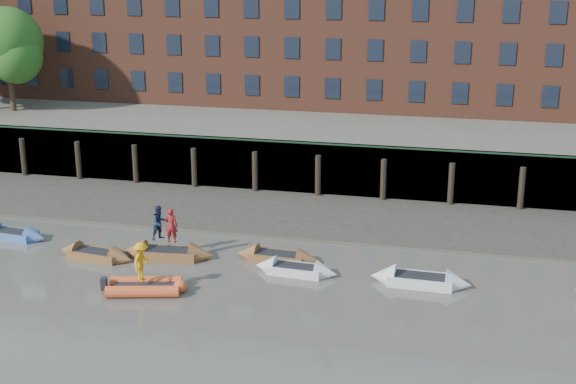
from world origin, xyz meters
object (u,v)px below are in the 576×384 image
(rowboat_2, at_px, (96,255))
(person_rower_a, at_px, (171,225))
(rowboat_1, at_px, (12,234))
(rowboat_6, at_px, (420,280))
(rowboat_5, at_px, (296,270))
(person_rower_b, at_px, (160,223))
(rowboat_3, at_px, (168,254))
(person_rib_crew, at_px, (141,261))
(rowboat_4, at_px, (278,257))
(rib_tender, at_px, (148,287))

(rowboat_2, relative_size, person_rower_a, 2.41)
(rowboat_1, height_order, rowboat_6, rowboat_6)
(rowboat_5, bearing_deg, person_rower_b, 178.61)
(rowboat_1, relative_size, person_rower_b, 2.37)
(rowboat_3, relative_size, person_rib_crew, 2.64)
(rowboat_4, relative_size, person_rib_crew, 2.37)
(rowboat_6, xyz_separation_m, rib_tender, (-11.73, -3.56, 0.03))
(rowboat_5, distance_m, person_rower_a, 6.49)
(person_rower_a, bearing_deg, rowboat_6, 170.00)
(person_rower_a, distance_m, person_rower_b, 0.76)
(rowboat_4, relative_size, rib_tender, 1.17)
(rowboat_1, distance_m, rowboat_2, 5.83)
(rib_tender, bearing_deg, rowboat_2, 127.84)
(rowboat_4, relative_size, rowboat_6, 0.93)
(rowboat_1, height_order, rowboat_3, rowboat_3)
(rowboat_2, height_order, rowboat_5, rowboat_2)
(rowboat_1, distance_m, person_rower_a, 9.47)
(rowboat_4, xyz_separation_m, rib_tender, (-4.74, -4.88, 0.05))
(person_rower_a, xyz_separation_m, person_rib_crew, (0.15, -4.01, -0.30))
(rowboat_3, distance_m, rowboat_6, 12.37)
(person_rower_b, bearing_deg, rowboat_1, 121.56)
(rowboat_3, relative_size, rowboat_5, 1.17)
(rowboat_3, bearing_deg, person_rower_b, 151.12)
(rowboat_4, height_order, person_rower_a, person_rower_a)
(rowboat_3, bearing_deg, rowboat_2, -171.87)
(rowboat_6, distance_m, person_rower_a, 12.18)
(rowboat_6, bearing_deg, person_rower_b, 178.76)
(rowboat_1, relative_size, rowboat_4, 0.97)
(rib_tender, height_order, person_rib_crew, person_rib_crew)
(rowboat_3, height_order, rib_tender, rowboat_3)
(rowboat_1, height_order, rowboat_2, rowboat_2)
(rib_tender, height_order, person_rower_b, person_rower_b)
(rowboat_5, bearing_deg, person_rower_a, -179.62)
(rowboat_2, height_order, rowboat_4, rowboat_4)
(rib_tender, bearing_deg, person_rower_a, 80.82)
(rowboat_6, bearing_deg, person_rower_a, 179.83)
(rowboat_3, xyz_separation_m, person_rib_crew, (0.43, -4.09, 1.22))
(rowboat_6, relative_size, person_rower_a, 2.64)
(rowboat_2, distance_m, person_rower_a, 4.11)
(rowboat_1, relative_size, rowboat_3, 0.87)
(rowboat_2, xyz_separation_m, rowboat_3, (3.44, 0.87, 0.03))
(rowboat_1, bearing_deg, rowboat_6, 2.35)
(person_rower_a, bearing_deg, rowboat_4, -177.81)
(rowboat_6, bearing_deg, rib_tender, -161.42)
(rowboat_4, bearing_deg, rowboat_1, -176.90)
(rowboat_1, distance_m, rowboat_3, 9.06)
(rowboat_2, xyz_separation_m, rowboat_4, (8.81, 1.71, 0.01))
(rowboat_5, distance_m, rib_tender, 6.92)
(person_rower_a, bearing_deg, person_rower_b, -28.50)
(rowboat_1, bearing_deg, rowboat_3, 0.68)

